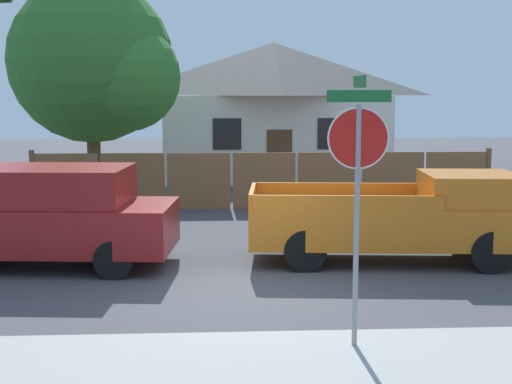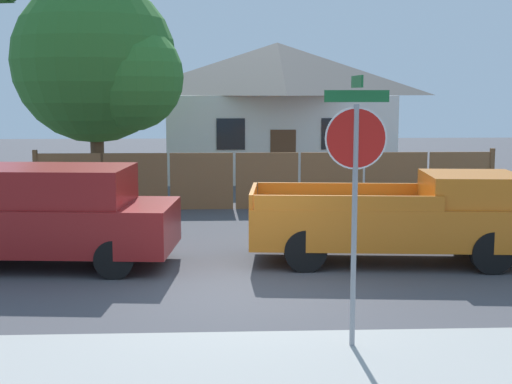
{
  "view_description": "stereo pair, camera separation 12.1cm",
  "coord_description": "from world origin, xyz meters",
  "px_view_note": "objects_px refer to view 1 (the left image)",
  "views": [
    {
      "loc": [
        -0.51,
        -11.55,
        3.31
      ],
      "look_at": [
        0.16,
        0.63,
        1.6
      ],
      "focal_mm": 50.0,
      "sensor_mm": 36.0,
      "label": 1
    },
    {
      "loc": [
        -0.39,
        -11.56,
        3.31
      ],
      "look_at": [
        0.16,
        0.63,
        1.6
      ],
      "focal_mm": 50.0,
      "sensor_mm": 36.0,
      "label": 2
    }
  ],
  "objects_px": {
    "oak_tree": "(98,65)",
    "orange_pickup": "(403,218)",
    "red_suv": "(44,213)",
    "house": "(273,108)",
    "stop_sign": "(358,165)"
  },
  "relations": [
    {
      "from": "oak_tree",
      "to": "orange_pickup",
      "type": "relative_size",
      "value": 1.17
    },
    {
      "from": "red_suv",
      "to": "oak_tree",
      "type": "bearing_deg",
      "value": 96.17
    },
    {
      "from": "oak_tree",
      "to": "red_suv",
      "type": "height_order",
      "value": "oak_tree"
    },
    {
      "from": "house",
      "to": "red_suv",
      "type": "distance_m",
      "value": 15.55
    },
    {
      "from": "red_suv",
      "to": "orange_pickup",
      "type": "relative_size",
      "value": 0.88
    },
    {
      "from": "house",
      "to": "orange_pickup",
      "type": "bearing_deg",
      "value": -84.42
    },
    {
      "from": "orange_pickup",
      "to": "red_suv",
      "type": "bearing_deg",
      "value": -175.1
    },
    {
      "from": "oak_tree",
      "to": "stop_sign",
      "type": "xyz_separation_m",
      "value": [
        5.24,
        -12.42,
        -1.72
      ]
    },
    {
      "from": "orange_pickup",
      "to": "stop_sign",
      "type": "relative_size",
      "value": 1.61
    },
    {
      "from": "orange_pickup",
      "to": "stop_sign",
      "type": "xyz_separation_m",
      "value": [
        -1.83,
        -4.59,
        1.52
      ]
    },
    {
      "from": "house",
      "to": "red_suv",
      "type": "bearing_deg",
      "value": -110.89
    },
    {
      "from": "orange_pickup",
      "to": "oak_tree",
      "type": "bearing_deg",
      "value": 137.18
    },
    {
      "from": "house",
      "to": "orange_pickup",
      "type": "xyz_separation_m",
      "value": [
        1.41,
        -14.46,
        -1.83
      ]
    },
    {
      "from": "oak_tree",
      "to": "stop_sign",
      "type": "bearing_deg",
      "value": -67.14
    },
    {
      "from": "house",
      "to": "oak_tree",
      "type": "height_order",
      "value": "oak_tree"
    }
  ]
}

